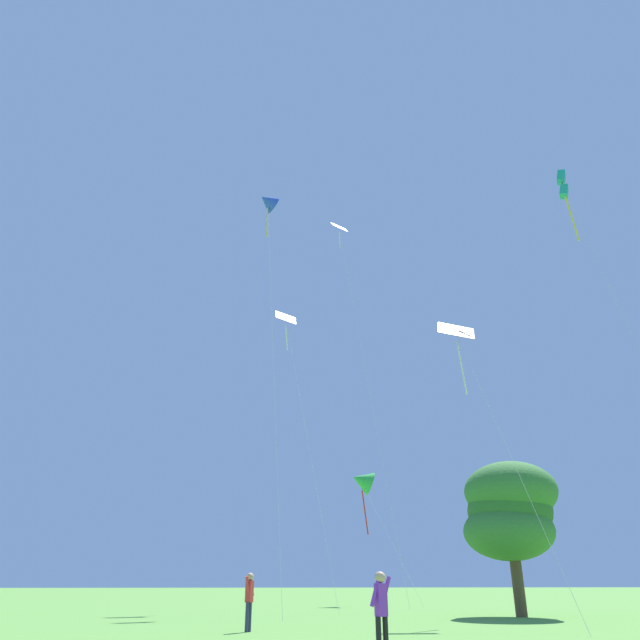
{
  "coord_description": "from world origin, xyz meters",
  "views": [
    {
      "loc": [
        -0.57,
        -5.54,
        1.52
      ],
      "look_at": [
        3.42,
        27.24,
        16.0
      ],
      "focal_mm": 33.64,
      "sensor_mm": 36.0,
      "label": 1
    }
  ],
  "objects_px": {
    "kite_black_large": "(459,345)",
    "person_far_back": "(249,596)",
    "kite_teal_box": "(564,188)",
    "kite_purple_streamer": "(287,328)",
    "tree_right_cluster": "(510,511)",
    "kite_yellow_diamond": "(342,245)",
    "person_with_spool": "(381,607)",
    "kite_blue_delta": "(268,202)",
    "kite_green_small": "(362,481)"
  },
  "relations": [
    {
      "from": "kite_yellow_diamond",
      "to": "kite_blue_delta",
      "type": "bearing_deg",
      "value": -158.33
    },
    {
      "from": "kite_yellow_diamond",
      "to": "kite_black_large",
      "type": "bearing_deg",
      "value": -75.87
    },
    {
      "from": "kite_black_large",
      "to": "person_far_back",
      "type": "height_order",
      "value": "kite_black_large"
    },
    {
      "from": "kite_teal_box",
      "to": "person_far_back",
      "type": "relative_size",
      "value": 13.01
    },
    {
      "from": "person_far_back",
      "to": "tree_right_cluster",
      "type": "xyz_separation_m",
      "value": [
        13.17,
        7.97,
        3.78
      ]
    },
    {
      "from": "kite_yellow_diamond",
      "to": "person_far_back",
      "type": "height_order",
      "value": "kite_yellow_diamond"
    },
    {
      "from": "kite_black_large",
      "to": "person_with_spool",
      "type": "xyz_separation_m",
      "value": [
        -7.7,
        -14.12,
        -11.81
      ]
    },
    {
      "from": "kite_teal_box",
      "to": "tree_right_cluster",
      "type": "relative_size",
      "value": 3.23
    },
    {
      "from": "kite_teal_box",
      "to": "person_far_back",
      "type": "xyz_separation_m",
      "value": [
        -17.26,
        -4.35,
        -21.49
      ]
    },
    {
      "from": "kite_yellow_diamond",
      "to": "kite_green_small",
      "type": "bearing_deg",
      "value": 67.01
    },
    {
      "from": "tree_right_cluster",
      "to": "kite_teal_box",
      "type": "bearing_deg",
      "value": -41.51
    },
    {
      "from": "kite_purple_streamer",
      "to": "kite_yellow_diamond",
      "type": "height_order",
      "value": "kite_yellow_diamond"
    },
    {
      "from": "kite_purple_streamer",
      "to": "kite_blue_delta",
      "type": "relative_size",
      "value": 0.7
    },
    {
      "from": "kite_purple_streamer",
      "to": "kite_blue_delta",
      "type": "xyz_separation_m",
      "value": [
        -1.91,
        -2.37,
        9.79
      ]
    },
    {
      "from": "person_with_spool",
      "to": "person_far_back",
      "type": "bearing_deg",
      "value": 107.03
    },
    {
      "from": "kite_blue_delta",
      "to": "kite_black_large",
      "type": "bearing_deg",
      "value": -50.28
    },
    {
      "from": "kite_blue_delta",
      "to": "person_with_spool",
      "type": "xyz_separation_m",
      "value": [
        2.31,
        -26.17,
        -28.19
      ]
    },
    {
      "from": "kite_yellow_diamond",
      "to": "tree_right_cluster",
      "type": "relative_size",
      "value": 4.04
    },
    {
      "from": "kite_blue_delta",
      "to": "kite_black_large",
      "type": "xyz_separation_m",
      "value": [
        10.01,
        -12.05,
        -16.38
      ]
    },
    {
      "from": "kite_green_small",
      "to": "kite_blue_delta",
      "type": "bearing_deg",
      "value": -138.82
    },
    {
      "from": "kite_green_small",
      "to": "kite_teal_box",
      "type": "bearing_deg",
      "value": -67.37
    },
    {
      "from": "kite_purple_streamer",
      "to": "kite_black_large",
      "type": "xyz_separation_m",
      "value": [
        8.1,
        -14.41,
        -6.6
      ]
    },
    {
      "from": "person_with_spool",
      "to": "tree_right_cluster",
      "type": "distance_m",
      "value": 20.09
    },
    {
      "from": "kite_black_large",
      "to": "tree_right_cluster",
      "type": "distance_m",
      "value": 8.84
    },
    {
      "from": "kite_green_small",
      "to": "kite_yellow_diamond",
      "type": "distance_m",
      "value": 19.15
    },
    {
      "from": "kite_yellow_diamond",
      "to": "person_far_back",
      "type": "xyz_separation_m",
      "value": [
        -6.7,
        -19.96,
        -26.14
      ]
    },
    {
      "from": "kite_teal_box",
      "to": "person_with_spool",
      "type": "height_order",
      "value": "kite_teal_box"
    },
    {
      "from": "kite_yellow_diamond",
      "to": "kite_black_large",
      "type": "height_order",
      "value": "kite_yellow_diamond"
    },
    {
      "from": "kite_purple_streamer",
      "to": "kite_green_small",
      "type": "bearing_deg",
      "value": 37.49
    },
    {
      "from": "person_far_back",
      "to": "kite_teal_box",
      "type": "bearing_deg",
      "value": 14.15
    },
    {
      "from": "kite_black_large",
      "to": "person_with_spool",
      "type": "relative_size",
      "value": 8.31
    },
    {
      "from": "kite_black_large",
      "to": "kite_teal_box",
      "type": "relative_size",
      "value": 0.61
    },
    {
      "from": "kite_yellow_diamond",
      "to": "tree_right_cluster",
      "type": "height_order",
      "value": "kite_yellow_diamond"
    },
    {
      "from": "kite_purple_streamer",
      "to": "kite_black_large",
      "type": "relative_size",
      "value": 1.46
    },
    {
      "from": "kite_black_large",
      "to": "person_far_back",
      "type": "relative_size",
      "value": 7.93
    },
    {
      "from": "person_far_back",
      "to": "tree_right_cluster",
      "type": "distance_m",
      "value": 15.85
    },
    {
      "from": "kite_teal_box",
      "to": "kite_blue_delta",
      "type": "bearing_deg",
      "value": 142.24
    },
    {
      "from": "kite_blue_delta",
      "to": "kite_black_large",
      "type": "relative_size",
      "value": 2.09
    },
    {
      "from": "kite_purple_streamer",
      "to": "kite_teal_box",
      "type": "relative_size",
      "value": 0.89
    },
    {
      "from": "person_far_back",
      "to": "tree_right_cluster",
      "type": "relative_size",
      "value": 0.25
    },
    {
      "from": "kite_green_small",
      "to": "kite_yellow_diamond",
      "type": "relative_size",
      "value": 0.34
    },
    {
      "from": "kite_blue_delta",
      "to": "kite_teal_box",
      "type": "relative_size",
      "value": 1.27
    },
    {
      "from": "kite_teal_box",
      "to": "person_with_spool",
      "type": "distance_m",
      "value": 29.12
    },
    {
      "from": "kite_blue_delta",
      "to": "person_with_spool",
      "type": "distance_m",
      "value": 38.53
    },
    {
      "from": "kite_purple_streamer",
      "to": "kite_yellow_diamond",
      "type": "distance_m",
      "value": 8.97
    },
    {
      "from": "kite_purple_streamer",
      "to": "person_with_spool",
      "type": "height_order",
      "value": "kite_purple_streamer"
    },
    {
      "from": "kite_black_large",
      "to": "kite_teal_box",
      "type": "distance_m",
      "value": 11.97
    },
    {
      "from": "kite_purple_streamer",
      "to": "tree_right_cluster",
      "type": "relative_size",
      "value": 2.88
    },
    {
      "from": "kite_yellow_diamond",
      "to": "person_with_spool",
      "type": "bearing_deg",
      "value": -98.0
    },
    {
      "from": "kite_purple_streamer",
      "to": "tree_right_cluster",
      "type": "height_order",
      "value": "kite_purple_streamer"
    }
  ]
}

